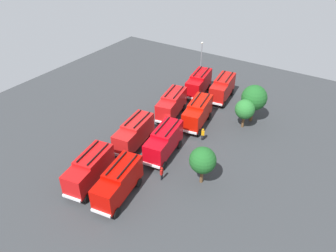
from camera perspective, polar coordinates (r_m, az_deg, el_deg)
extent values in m
plane|color=#2D3033|center=(46.71, 0.00, -1.43)|extent=(64.21, 64.21, 0.00)
cube|color=#B5070B|center=(54.57, 4.59, 6.51)|extent=(2.56, 2.81, 2.60)
cube|color=#8C9EAD|center=(53.54, 4.21, 6.35)|extent=(0.41, 2.11, 1.46)
cube|color=#B5070B|center=(57.49, 5.81, 8.07)|extent=(5.13, 3.21, 2.90)
cube|color=black|center=(56.65, 6.56, 9.38)|extent=(4.29, 0.78, 0.12)
cube|color=black|center=(57.03, 5.24, 9.63)|extent=(4.29, 0.78, 0.12)
cube|color=silver|center=(54.09, 4.10, 4.91)|extent=(0.56, 2.38, 0.28)
cylinder|color=black|center=(54.78, 5.63, 4.74)|extent=(1.14, 0.52, 1.10)
cylinder|color=black|center=(55.47, 3.28, 5.24)|extent=(1.14, 0.52, 1.10)
cylinder|color=black|center=(58.95, 7.21, 6.81)|extent=(1.14, 0.52, 1.10)
cylinder|color=black|center=(59.59, 5.00, 7.26)|extent=(1.14, 0.52, 1.10)
cube|color=red|center=(47.89, -0.45, 2.52)|extent=(2.62, 2.86, 2.60)
cube|color=#8C9EAD|center=(46.91, -0.95, 2.23)|extent=(0.46, 2.10, 1.46)
cube|color=red|center=(50.63, 1.09, 4.54)|extent=(5.17, 3.33, 2.90)
cube|color=black|center=(49.68, 1.85, 5.98)|extent=(4.27, 0.90, 0.12)
cube|color=black|center=(50.12, 0.37, 6.26)|extent=(4.27, 0.90, 0.12)
cube|color=silver|center=(47.56, -1.01, 0.64)|extent=(0.63, 2.37, 0.28)
cylinder|color=black|center=(48.17, 0.78, 0.54)|extent=(1.15, 0.54, 1.10)
cylinder|color=black|center=(48.96, -1.83, 1.12)|extent=(1.15, 0.54, 1.10)
cylinder|color=black|center=(52.09, 2.78, 3.25)|extent=(1.15, 0.54, 1.10)
cylinder|color=black|center=(52.82, 0.34, 3.75)|extent=(1.15, 0.54, 1.10)
cube|color=#AD1616|center=(41.75, -7.70, -3.03)|extent=(2.51, 2.76, 2.60)
cube|color=#8C9EAD|center=(40.88, -8.51, -3.46)|extent=(0.35, 2.12, 1.46)
cube|color=#AD1616|center=(44.06, -5.32, -0.44)|extent=(5.08, 3.10, 2.90)
cube|color=black|center=(42.91, -4.63, 1.08)|extent=(4.30, 0.68, 0.12)
cube|color=black|center=(43.52, -6.21, 1.49)|extent=(4.30, 0.68, 0.12)
cube|color=silver|center=(41.67, -8.45, -5.18)|extent=(0.51, 2.38, 0.28)
cylinder|color=black|center=(42.02, -6.29, -5.30)|extent=(1.14, 0.49, 1.10)
cylinder|color=black|center=(43.11, -9.04, -4.41)|extent=(1.14, 0.49, 1.10)
cylinder|color=black|center=(45.37, -3.14, -1.82)|extent=(1.14, 0.49, 1.10)
cylinder|color=black|center=(46.39, -5.76, -1.08)|extent=(1.14, 0.49, 1.10)
cube|color=#B80F10|center=(37.10, -15.79, -9.68)|extent=(2.60, 2.84, 2.60)
cube|color=#8C9EAD|center=(36.34, -16.85, -10.33)|extent=(0.45, 2.11, 1.46)
cube|color=#B80F10|center=(39.01, -12.81, -6.39)|extent=(5.16, 3.30, 2.90)
cube|color=black|center=(37.71, -12.24, -4.83)|extent=(4.28, 0.87, 0.12)
cube|color=black|center=(38.40, -13.95, -4.30)|extent=(4.28, 0.87, 0.12)
cube|color=silver|center=(37.26, -16.62, -12.10)|extent=(0.61, 2.37, 0.28)
cylinder|color=black|center=(37.45, -14.11, -12.17)|extent=(1.14, 0.54, 1.10)
cylinder|color=black|center=(38.67, -17.07, -11.00)|extent=(1.14, 0.54, 1.10)
cylinder|color=black|center=(40.26, -10.14, -7.72)|extent=(1.14, 0.54, 1.10)
cylinder|color=black|center=(41.39, -12.99, -6.79)|extent=(1.14, 0.54, 1.10)
cube|color=#A8110D|center=(53.40, 8.81, 5.57)|extent=(2.52, 2.77, 2.60)
cube|color=#8C9EAD|center=(52.36, 8.49, 5.39)|extent=(0.36, 2.12, 1.46)
cube|color=#A8110D|center=(56.36, 9.91, 7.19)|extent=(5.09, 3.12, 2.90)
cube|color=black|center=(55.55, 10.75, 8.49)|extent=(4.30, 0.70, 0.12)
cube|color=black|center=(55.85, 9.39, 8.78)|extent=(4.30, 0.70, 0.12)
cube|color=silver|center=(52.92, 8.31, 3.93)|extent=(0.52, 2.38, 0.28)
cylinder|color=black|center=(53.69, 9.82, 3.75)|extent=(1.14, 0.49, 1.10)
cylinder|color=black|center=(54.25, 7.40, 4.30)|extent=(1.14, 0.49, 1.10)
cylinder|color=black|center=(57.91, 11.24, 5.90)|extent=(1.14, 0.49, 1.10)
cylinder|color=black|center=(58.42, 8.97, 6.40)|extent=(1.14, 0.49, 1.10)
cube|color=#BB0F05|center=(45.90, 4.25, 0.92)|extent=(2.58, 2.83, 2.60)
cube|color=#8C9EAD|center=(44.90, 3.81, 0.59)|extent=(0.43, 2.11, 1.46)
cube|color=#BB0F05|center=(48.68, 5.66, 3.09)|extent=(5.15, 3.25, 2.90)
cube|color=black|center=(47.74, 6.54, 4.55)|extent=(4.28, 0.83, 0.12)
cube|color=black|center=(48.09, 4.98, 4.88)|extent=(4.28, 0.83, 0.12)
cube|color=silver|center=(45.59, 3.68, -1.05)|extent=(0.59, 2.38, 0.28)
cylinder|color=black|center=(46.29, 5.48, -1.14)|extent=(1.14, 0.53, 1.10)
cylinder|color=black|center=(46.92, 2.71, -0.49)|extent=(1.14, 0.53, 1.10)
cylinder|color=black|center=(50.26, 7.28, 1.77)|extent=(1.14, 0.53, 1.10)
cylinder|color=black|center=(50.84, 4.70, 2.34)|extent=(1.14, 0.53, 1.10)
cube|color=#B8060F|center=(39.90, -2.23, -4.66)|extent=(2.53, 2.79, 2.60)
cube|color=#8C9EAD|center=(38.98, -2.93, -5.17)|extent=(0.38, 2.11, 1.46)
cube|color=#B8060F|center=(42.33, -0.12, -1.85)|extent=(5.11, 3.16, 2.90)
cube|color=black|center=(41.21, 0.75, -0.30)|extent=(4.29, 0.74, 0.12)
cube|color=black|center=(41.69, -0.98, 0.14)|extent=(4.29, 0.74, 0.12)
cube|color=silver|center=(39.81, -2.97, -6.93)|extent=(0.54, 2.38, 0.28)
cylinder|color=black|center=(40.33, -0.77, -7.00)|extent=(1.14, 0.50, 1.10)
cylinder|color=black|center=(41.18, -3.81, -6.08)|extent=(1.14, 0.50, 1.10)
cylinder|color=black|center=(43.84, 1.97, -3.22)|extent=(1.14, 0.50, 1.10)
cylinder|color=black|center=(44.62, -0.87, -2.45)|extent=(1.14, 0.50, 1.10)
cube|color=#B30802|center=(34.85, -10.88, -12.24)|extent=(2.57, 2.82, 2.60)
cube|color=#8C9EAD|center=(34.06, -11.91, -13.00)|extent=(0.42, 2.11, 1.46)
cube|color=#B30802|center=(36.80, -7.93, -8.60)|extent=(5.14, 3.23, 2.90)
cube|color=black|center=(35.49, -7.16, -7.03)|extent=(4.28, 0.80, 0.12)
cube|color=black|center=(36.08, -9.06, -6.43)|extent=(4.28, 0.80, 0.12)
cube|color=silver|center=(35.04, -11.77, -14.81)|extent=(0.57, 2.38, 0.28)
cylinder|color=black|center=(35.36, -9.11, -14.84)|extent=(1.14, 0.52, 1.10)
cylinder|color=black|center=(36.39, -12.41, -13.54)|extent=(1.14, 0.52, 1.10)
cylinder|color=black|center=(38.22, -5.24, -9.92)|extent=(1.14, 0.52, 1.10)
cylinder|color=black|center=(39.18, -8.37, -8.88)|extent=(1.14, 0.52, 1.10)
cylinder|color=black|center=(40.91, -15.92, -8.12)|extent=(0.16, 0.16, 0.83)
cylinder|color=black|center=(41.07, -15.86, -7.93)|extent=(0.16, 0.16, 0.83)
cube|color=orange|center=(40.49, -16.06, -7.19)|extent=(0.48, 0.44, 0.73)
sphere|color=tan|center=(40.19, -16.16, -6.67)|extent=(0.24, 0.24, 0.24)
cylinder|color=orange|center=(40.13, -16.18, -6.57)|extent=(0.29, 0.29, 0.07)
cylinder|color=black|center=(45.55, 5.98, -2.02)|extent=(0.16, 0.16, 0.84)
cylinder|color=black|center=(45.54, 6.25, -2.04)|extent=(0.16, 0.16, 0.84)
cube|color=orange|center=(45.09, 6.17, -1.22)|extent=(0.39, 0.48, 0.73)
sphere|color=tan|center=(44.82, 6.21, -0.71)|extent=(0.24, 0.24, 0.24)
cylinder|color=orange|center=(44.77, 6.22, -0.61)|extent=(0.30, 0.30, 0.07)
cylinder|color=black|center=(39.08, -1.04, -8.85)|extent=(0.16, 0.16, 0.82)
cylinder|color=black|center=(38.95, -1.19, -9.04)|extent=(0.16, 0.16, 0.82)
cube|color=#B7140F|center=(38.50, -1.13, -8.10)|extent=(0.44, 0.27, 0.71)
sphere|color=brown|center=(38.19, -1.14, -7.57)|extent=(0.23, 0.23, 0.23)
cylinder|color=#B7140F|center=(38.13, -1.14, -7.47)|extent=(0.29, 0.29, 0.07)
cylinder|color=black|center=(48.45, -5.04, 0.37)|extent=(0.16, 0.16, 0.75)
cylinder|color=black|center=(48.28, -5.01, 0.24)|extent=(0.16, 0.16, 0.75)
cube|color=orange|center=(47.99, -5.06, 1.01)|extent=(0.47, 0.47, 0.65)
sphere|color=#9E704C|center=(47.76, -5.09, 1.45)|extent=(0.21, 0.21, 0.21)
cylinder|color=orange|center=(47.71, -5.09, 1.53)|extent=(0.27, 0.27, 0.06)
cylinder|color=black|center=(53.86, -0.57, 4.16)|extent=(0.16, 0.16, 0.74)
cylinder|color=black|center=(53.99, -0.72, 4.23)|extent=(0.16, 0.16, 0.74)
cube|color=gold|center=(53.59, -0.65, 4.84)|extent=(0.33, 0.46, 0.64)
sphere|color=beige|center=(53.39, -0.65, 5.24)|extent=(0.21, 0.21, 0.21)
cylinder|color=gold|center=(53.35, -0.65, 5.32)|extent=(0.26, 0.26, 0.06)
cylinder|color=brown|center=(50.77, 14.50, 2.08)|extent=(0.47, 0.47, 2.37)
sphere|color=#19511E|center=(49.43, 14.95, 4.85)|extent=(3.78, 3.78, 3.78)
cylinder|color=brown|center=(49.08, 13.09, 0.75)|extent=(0.36, 0.36, 1.81)
sphere|color=#236628|center=(48.00, 13.40, 2.90)|extent=(2.89, 2.89, 2.89)
cylinder|color=brown|center=(38.53, 5.93, -8.68)|extent=(0.39, 0.39, 1.96)
sphere|color=#19511E|center=(37.02, 6.14, -6.02)|extent=(3.13, 3.13, 3.13)
cone|color=#F2600C|center=(44.55, -2.37, -2.93)|extent=(0.43, 0.43, 0.62)
cone|color=#F2600C|center=(45.26, -9.38, -2.75)|extent=(0.44, 0.44, 0.63)
cylinder|color=slate|center=(62.36, 5.85, 11.28)|extent=(0.16, 0.16, 6.75)
sphere|color=#F2EFCC|center=(61.12, 6.05, 14.37)|extent=(0.36, 0.36, 0.36)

